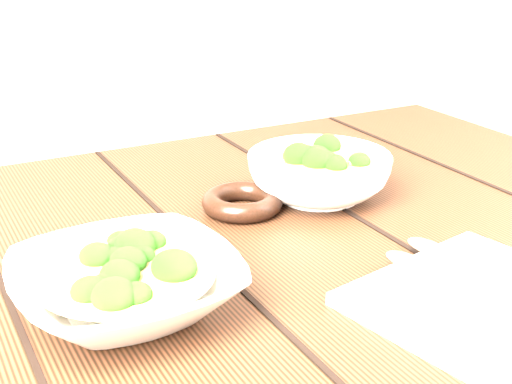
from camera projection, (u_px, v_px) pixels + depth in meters
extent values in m
cube|color=#371B0F|center=(222.00, 268.00, 0.76)|extent=(1.20, 0.80, 0.04)
cube|color=#371B0F|center=(397.00, 308.00, 1.42)|extent=(0.07, 0.07, 0.71)
imported|color=white|center=(126.00, 286.00, 0.63)|extent=(0.20, 0.20, 0.05)
cylinder|color=#A5824A|center=(125.00, 272.00, 0.63)|extent=(0.16, 0.16, 0.00)
ellipsoid|color=#276C18|center=(143.00, 259.00, 0.64)|extent=(0.03, 0.03, 0.03)
ellipsoid|color=#276C18|center=(134.00, 250.00, 0.66)|extent=(0.03, 0.03, 0.03)
ellipsoid|color=#276C18|center=(103.00, 247.00, 0.66)|extent=(0.03, 0.03, 0.03)
ellipsoid|color=#276C18|center=(100.00, 263.00, 0.63)|extent=(0.03, 0.03, 0.03)
ellipsoid|color=#276C18|center=(82.00, 275.00, 0.61)|extent=(0.03, 0.03, 0.03)
ellipsoid|color=#276C18|center=(89.00, 292.00, 0.58)|extent=(0.03, 0.03, 0.03)
ellipsoid|color=#276C18|center=(128.00, 281.00, 0.60)|extent=(0.03, 0.03, 0.03)
ellipsoid|color=#276C18|center=(160.00, 279.00, 0.61)|extent=(0.03, 0.03, 0.03)
ellipsoid|color=#276C18|center=(187.00, 264.00, 0.63)|extent=(0.03, 0.03, 0.03)
imported|color=white|center=(319.00, 176.00, 0.89)|extent=(0.21, 0.21, 0.06)
cylinder|color=#A5824A|center=(320.00, 162.00, 0.89)|extent=(0.14, 0.14, 0.00)
ellipsoid|color=#276C18|center=(329.00, 155.00, 0.90)|extent=(0.03, 0.03, 0.03)
ellipsoid|color=#276C18|center=(318.00, 151.00, 0.91)|extent=(0.03, 0.03, 0.03)
ellipsoid|color=#276C18|center=(295.00, 151.00, 0.91)|extent=(0.03, 0.03, 0.03)
ellipsoid|color=#276C18|center=(302.00, 158.00, 0.89)|extent=(0.03, 0.03, 0.03)
ellipsoid|color=#276C18|center=(302.00, 164.00, 0.86)|extent=(0.03, 0.03, 0.03)
ellipsoid|color=#276C18|center=(323.00, 170.00, 0.84)|extent=(0.03, 0.03, 0.03)
ellipsoid|color=#276C18|center=(335.00, 163.00, 0.87)|extent=(0.03, 0.03, 0.03)
ellipsoid|color=#276C18|center=(349.00, 158.00, 0.89)|extent=(0.03, 0.03, 0.03)
torus|color=black|center=(242.00, 202.00, 0.86)|extent=(0.11, 0.11, 0.02)
cube|color=beige|center=(478.00, 299.00, 0.65)|extent=(0.25, 0.22, 0.01)
cylinder|color=#9C968A|center=(471.00, 296.00, 0.64)|extent=(0.02, 0.14, 0.01)
ellipsoid|color=#9C968A|center=(406.00, 261.00, 0.70)|extent=(0.03, 0.05, 0.01)
cylinder|color=#9C968A|center=(492.00, 279.00, 0.67)|extent=(0.02, 0.14, 0.01)
ellipsoid|color=#9C968A|center=(428.00, 247.00, 0.73)|extent=(0.03, 0.05, 0.01)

